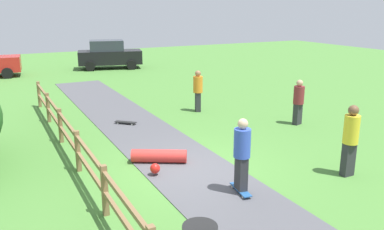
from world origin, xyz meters
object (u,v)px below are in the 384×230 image
Objects in this scene: bystander_yellow at (351,137)px; bystander_orange at (198,89)px; skater_riding at (242,152)px; skater_fallen at (159,157)px; parked_car_black at (109,54)px; bystander_maroon at (299,100)px; skateboard_loose at (126,122)px.

bystander_yellow is 7.41m from bystander_orange.
skater_riding is 7.48m from bystander_orange.
skater_fallen is (-0.99, 2.51, -0.81)m from skater_riding.
bystander_yellow is (3.97, -2.91, 0.83)m from skater_fallen.
bystander_yellow is at bearing -36.22° from skater_fallen.
parked_car_black is at bearing 78.18° from skater_fallen.
skater_riding is 20.10m from parked_car_black.
skater_riding is 0.96× the size of bystander_yellow.
bystander_orange is at bearing -90.18° from parked_car_black.
parked_car_black is at bearing 98.08° from bystander_maroon.
bystander_yellow is (2.98, -0.39, 0.02)m from skater_riding.
skater_riding is at bearing -97.59° from parked_car_black.
skateboard_loose is 0.39× the size of bystander_yellow.
parked_car_black is (2.65, 19.92, -0.05)m from skater_riding.
parked_car_black reaches higher than bystander_maroon.
bystander_orange is (3.23, 0.47, 0.84)m from skateboard_loose.
skater_riding is 1.08× the size of bystander_maroon.
skater_fallen is at bearing -128.71° from bystander_orange.
skater_fallen is 0.89× the size of bystander_orange.
skateboard_loose is 0.16× the size of parked_car_black.
bystander_orange is (2.61, 7.01, -0.08)m from skater_riding.
skater_riding is 6.63m from skateboard_loose.
bystander_orange is at bearing 125.35° from bystander_maroon.
bystander_yellow is (3.60, -6.93, 0.94)m from skateboard_loose.
skater_riding is 3.01m from bystander_yellow.
skater_riding is 2.82m from skater_fallen.
bystander_maroon is at bearing 64.30° from bystander_yellow.
bystander_yellow is 20.32m from parked_car_black.
bystander_yellow is at bearing -115.70° from bystander_maroon.
bystander_orange reaches higher than skater_fallen.
bystander_yellow is at bearing -87.17° from bystander_orange.
parked_car_black is at bearing 90.92° from bystander_yellow.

